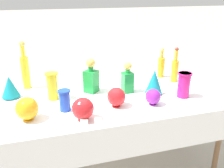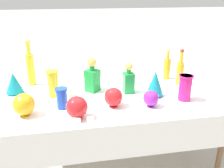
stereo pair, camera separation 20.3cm
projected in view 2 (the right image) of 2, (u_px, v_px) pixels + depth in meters
The scene contains 19 objects.
display_table at pixel (113, 103), 2.06m from camera, with size 1.82×0.97×0.76m.
tall_bottle_0 at pixel (167, 68), 2.41m from camera, with size 0.06×0.06×0.29m.
tall_bottle_1 at pixel (30, 67), 2.23m from camera, with size 0.07×0.07×0.42m.
tall_bottle_2 at pixel (180, 71), 2.27m from camera, with size 0.06×0.06×0.33m.
square_decanter_0 at pixel (92, 77), 2.11m from camera, with size 0.14×0.14×0.29m.
square_decanter_1 at pixel (129, 80), 2.08m from camera, with size 0.09×0.09×0.26m.
slender_vase_0 at pixel (185, 87), 1.94m from camera, with size 0.11×0.11×0.20m.
slender_vase_1 at pixel (53, 83), 2.00m from camera, with size 0.10×0.10×0.22m.
slender_vase_2 at pixel (62, 97), 1.81m from camera, with size 0.09×0.09×0.16m.
fluted_vase_0 at pixel (14, 83), 2.07m from camera, with size 0.14×0.14×0.18m.
fluted_vase_1 at pixel (155, 83), 2.02m from camera, with size 0.15×0.15×0.21m.
round_bowl_0 at pixel (77, 107), 1.67m from camera, with size 0.15×0.15×0.16m.
round_bowl_1 at pixel (24, 104), 1.71m from camera, with size 0.15×0.15×0.16m.
round_bowl_2 at pixel (151, 98), 1.85m from camera, with size 0.12×0.12×0.13m.
round_bowl_3 at pixel (113, 97), 1.84m from camera, with size 0.14×0.14×0.15m.
price_tag_left at pixel (77, 121), 1.63m from camera, with size 0.05×0.01×0.04m, color white.
price_tag_center at pixel (91, 120), 1.63m from camera, with size 0.05×0.01×0.05m, color white.
price_tag_right at pixel (127, 116), 1.69m from camera, with size 0.05×0.01×0.04m, color white.
cardboard_box_behind_left at pixel (104, 106), 3.23m from camera, with size 0.52×0.42×0.41m.
Camera 2 is at (-0.34, -1.86, 1.59)m, focal length 40.00 mm.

